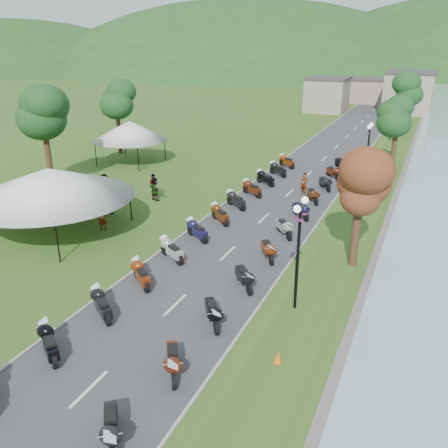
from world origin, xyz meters
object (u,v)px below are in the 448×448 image
at_px(pedestrian_a, 104,230).
at_px(pedestrian_c, 106,199).
at_px(pedestrian_b, 109,213).
at_px(vendor_tent_main, 52,200).

bearing_deg(pedestrian_a, pedestrian_c, 98.55).
relative_size(pedestrian_a, pedestrian_b, 0.94).
bearing_deg(vendor_tent_main, pedestrian_c, 98.57).
relative_size(vendor_tent_main, pedestrian_a, 4.42).
relative_size(pedestrian_a, pedestrian_c, 0.80).
xyz_separation_m(pedestrian_a, pedestrian_c, (-3.69, 5.12, 0.00)).
xyz_separation_m(vendor_tent_main, pedestrian_c, (-0.96, 6.35, -2.00)).
distance_m(pedestrian_a, pedestrian_c, 6.31).
bearing_deg(pedestrian_c, pedestrian_a, 14.85).
height_order(vendor_tent_main, pedestrian_a, vendor_tent_main).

